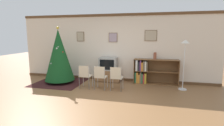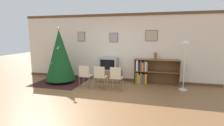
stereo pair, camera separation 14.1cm
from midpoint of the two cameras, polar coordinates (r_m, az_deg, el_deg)
name	(u,v)px [view 1 (the left image)]	position (r m, az deg, el deg)	size (l,w,h in m)	color
ground_plane	(93,103)	(5.00, -7.12, -12.81)	(24.00, 24.00, 0.00)	brown
wall_back	(114,48)	(7.17, 0.06, 5.05)	(8.13, 0.11, 2.70)	silver
area_rug	(60,82)	(7.32, -17.06, -6.00)	(1.85, 1.83, 0.01)	#381919
christmas_tree	(59,55)	(7.12, -17.47, 2.47)	(1.14, 1.14, 2.17)	maroon
tv_console	(108,76)	(7.08, -1.76, -4.14)	(0.97, 0.49, 0.47)	brown
television	(108,64)	(6.98, -1.79, -0.25)	(0.69, 0.48, 0.50)	#9E9E99
folding_chair_left	(85,75)	(6.19, -9.48, -3.97)	(0.40, 0.40, 0.82)	beige
folding_chair_center	(100,76)	(6.00, -4.53, -4.29)	(0.40, 0.40, 0.82)	beige
folding_chair_right	(116,77)	(5.85, 0.71, -4.60)	(0.40, 0.40, 0.82)	beige
bookshelf	(148,72)	(6.87, 10.97, -2.78)	(1.66, 0.36, 0.95)	brown
vase	(155,56)	(6.74, 13.26, 2.30)	(0.12, 0.12, 0.27)	brown
standing_lamp	(185,52)	(6.29, 22.09, 3.47)	(0.28, 0.28, 1.71)	silver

